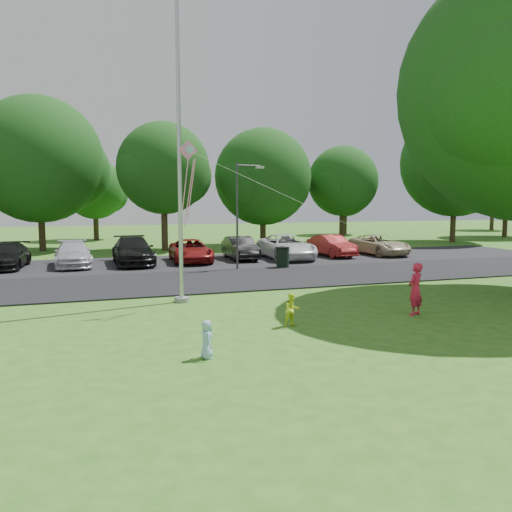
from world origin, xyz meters
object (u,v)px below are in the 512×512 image
object	(u,v)px
trash_can	(283,258)
flagpole	(180,179)
street_lamp	(241,206)
woman	(415,289)
child_yellow	(292,310)
child_blue	(207,339)
kite	(194,166)

from	to	relation	value
trash_can	flagpole	bearing A→B (deg)	-132.92
flagpole	street_lamp	xyz separation A→B (m)	(4.19, 6.98, -1.00)
trash_can	woman	distance (m)	10.97
child_yellow	child_blue	world-z (taller)	child_yellow
flagpole	street_lamp	bearing A→B (deg)	59.03
street_lamp	child_yellow	xyz separation A→B (m)	(-1.88, -11.23, -2.71)
street_lamp	child_yellow	size ratio (longest dim) A/B	5.68
woman	child_yellow	size ratio (longest dim) A/B	1.71
trash_can	child_blue	world-z (taller)	trash_can
flagpole	child_yellow	bearing A→B (deg)	-61.47
trash_can	kite	xyz separation A→B (m)	(-6.09, -7.97, 3.95)
kite	child_yellow	bearing A→B (deg)	-62.72
flagpole	child_blue	distance (m)	7.32
child_yellow	child_blue	xyz separation A→B (m)	(-2.83, -2.02, -0.04)
child_blue	kite	bearing A→B (deg)	-9.89
child_blue	flagpole	bearing A→B (deg)	-5.99
trash_can	child_blue	distance (m)	14.78
child_blue	kite	world-z (taller)	kite
street_lamp	child_yellow	world-z (taller)	street_lamp
child_yellow	kite	xyz separation A→B (m)	(-2.05, 3.10, 4.03)
child_blue	child_yellow	bearing A→B (deg)	-55.78
flagpole	child_yellow	world-z (taller)	flagpole
woman	child_yellow	world-z (taller)	woman
trash_can	child_blue	size ratio (longest dim) A/B	1.28
flagpole	kite	world-z (taller)	flagpole
flagpole	street_lamp	world-z (taller)	flagpole
trash_can	street_lamp	bearing A→B (deg)	175.95
flagpole	child_yellow	xyz separation A→B (m)	(2.31, -4.25, -3.70)
street_lamp	flagpole	bearing A→B (deg)	-127.63
flagpole	child_blue	xyz separation A→B (m)	(-0.52, -6.27, -3.74)
child_blue	kite	xyz separation A→B (m)	(0.78, 5.12, 4.07)
trash_can	child_blue	bearing A→B (deg)	-117.69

